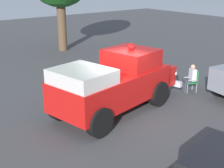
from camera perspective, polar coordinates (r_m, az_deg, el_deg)
The scene contains 4 objects.
ground_plane at distance 12.01m, azimuth 1.63°, elevation -5.86°, with size 60.00×60.00×0.00m, color #424244.
vintage_fire_truck at distance 12.06m, azimuth 0.73°, elevation 0.39°, with size 6.26×3.34×2.59m.
lawn_chair_near_truck at distance 14.80m, azimuth 14.63°, elevation 0.88°, with size 0.67×0.66×1.02m.
spectator_seated at distance 14.72m, azimuth 14.19°, elevation 1.25°, with size 0.64×0.58×1.29m.
Camera 1 is at (-6.90, -8.41, 5.08)m, focal length 49.88 mm.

